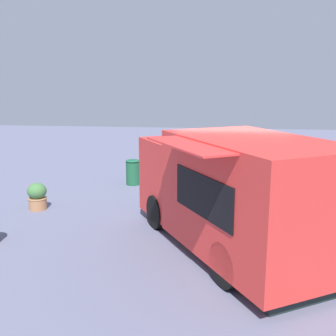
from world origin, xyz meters
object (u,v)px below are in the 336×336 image
Objects in this scene: planter_flowering_near at (37,196)px; trash_bin at (133,172)px; person_customer at (276,177)px; food_truck at (232,194)px.

trash_bin reaches higher than planter_flowering_near.
trash_bin is (-0.23, 4.63, 0.09)m from person_customer.
food_truck is at bearing -147.95° from trash_bin.
person_customer is (5.12, -1.57, -0.80)m from food_truck.
trash_bin is (4.89, 3.06, -0.71)m from food_truck.
food_truck is 6.53× the size of trash_bin.
food_truck is 6.34× the size of person_customer.
planter_flowering_near is at bearing 146.04° from trash_bin.
planter_flowering_near is (-3.15, 6.60, 0.03)m from person_customer.
food_truck is 5.82m from trash_bin.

